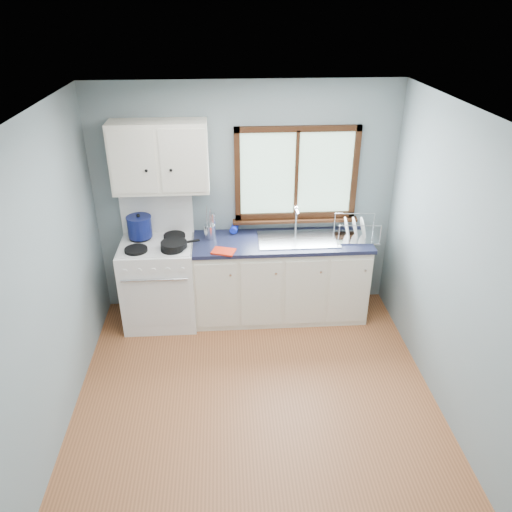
{
  "coord_description": "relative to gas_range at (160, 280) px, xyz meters",
  "views": [
    {
      "loc": [
        -0.23,
        -3.21,
        3.22
      ],
      "look_at": [
        0.05,
        0.9,
        1.05
      ],
      "focal_mm": 35.0,
      "sensor_mm": 36.0,
      "label": 1
    }
  ],
  "objects": [
    {
      "name": "utensil_crock",
      "position": [
        0.56,
        0.11,
        0.51
      ],
      "size": [
        0.16,
        0.16,
        0.38
      ],
      "rotation": [
        0.0,
        0.0,
        0.36
      ],
      "color": "silver",
      "rests_on": "countertop"
    },
    {
      "name": "window",
      "position": [
        1.48,
        0.3,
        0.98
      ],
      "size": [
        1.36,
        0.1,
        1.03
      ],
      "color": "#9EC6A8",
      "rests_on": "wall_back"
    },
    {
      "name": "dish_towel",
      "position": [
        0.7,
        -0.22,
        0.43
      ],
      "size": [
        0.26,
        0.22,
        0.02
      ],
      "primitive_type": "cube",
      "rotation": [
        0.0,
        0.0,
        -0.31
      ],
      "color": "red",
      "rests_on": "countertop"
    },
    {
      "name": "soap_bottle",
      "position": [
        0.81,
        0.18,
        0.54
      ],
      "size": [
        0.1,
        0.1,
        0.22
      ],
      "primitive_type": "imported",
      "rotation": [
        0.0,
        0.0,
        -0.18
      ],
      "color": "#1227C3",
      "rests_on": "countertop"
    },
    {
      "name": "dish_rack",
      "position": [
        2.1,
        0.02,
        0.49
      ],
      "size": [
        0.47,
        0.37,
        0.23
      ],
      "rotation": [
        0.0,
        0.0,
        -0.07
      ],
      "color": "silver",
      "rests_on": "countertop"
    },
    {
      "name": "wall_back",
      "position": [
        0.95,
        0.34,
        0.76
      ],
      "size": [
        3.2,
        0.02,
        2.5
      ],
      "primitive_type": "cube",
      "color": "gray",
      "rests_on": "ground"
    },
    {
      "name": "floor",
      "position": [
        0.95,
        -1.47,
        -0.5
      ],
      "size": [
        3.2,
        3.6,
        0.02
      ],
      "primitive_type": "cube",
      "color": "#A15D34",
      "rests_on": "ground"
    },
    {
      "name": "wall_right",
      "position": [
        2.56,
        -1.47,
        0.76
      ],
      "size": [
        0.02,
        3.6,
        2.5
      ],
      "primitive_type": "cube",
      "color": "gray",
      "rests_on": "ground"
    },
    {
      "name": "ceiling",
      "position": [
        0.95,
        -1.47,
        2.02
      ],
      "size": [
        3.2,
        3.6,
        0.02
      ],
      "primitive_type": "cube",
      "color": "white",
      "rests_on": "wall_back"
    },
    {
      "name": "countertop",
      "position": [
        1.31,
        0.02,
        0.41
      ],
      "size": [
        1.89,
        0.64,
        0.04
      ],
      "primitive_type": "cube",
      "color": "black",
      "rests_on": "base_cabinets"
    },
    {
      "name": "gas_range",
      "position": [
        0.0,
        0.0,
        0.0
      ],
      "size": [
        0.76,
        0.69,
        1.36
      ],
      "color": "white",
      "rests_on": "floor"
    },
    {
      "name": "upper_cabinets",
      "position": [
        0.1,
        0.15,
        1.31
      ],
      "size": [
        0.95,
        0.35,
        0.7
      ],
      "color": "silver",
      "rests_on": "wall_back"
    },
    {
      "name": "sink",
      "position": [
        1.49,
        0.02,
        0.37
      ],
      "size": [
        0.84,
        0.46,
        0.44
      ],
      "color": "silver",
      "rests_on": "countertop"
    },
    {
      "name": "base_cabinets",
      "position": [
        1.31,
        0.02,
        -0.08
      ],
      "size": [
        1.85,
        0.6,
        0.88
      ],
      "color": "silver",
      "rests_on": "floor"
    },
    {
      "name": "skillet",
      "position": [
        0.2,
        -0.14,
        0.49
      ],
      "size": [
        0.43,
        0.34,
        0.05
      ],
      "rotation": [
        0.0,
        0.0,
        0.31
      ],
      "color": "black",
      "rests_on": "gas_range"
    },
    {
      "name": "stockpot",
      "position": [
        -0.17,
        0.13,
        0.58
      ],
      "size": [
        0.29,
        0.29,
        0.25
      ],
      "rotation": [
        0.0,
        0.0,
        -0.14
      ],
      "color": "#101751",
      "rests_on": "gas_range"
    },
    {
      "name": "wall_front",
      "position": [
        0.95,
        -3.28,
        0.76
      ],
      "size": [
        3.2,
        0.02,
        2.5
      ],
      "primitive_type": "cube",
      "color": "gray",
      "rests_on": "ground"
    },
    {
      "name": "wall_left",
      "position": [
        -0.66,
        -1.47,
        0.76
      ],
      "size": [
        0.02,
        3.6,
        2.5
      ],
      "primitive_type": "cube",
      "color": "gray",
      "rests_on": "ground"
    },
    {
      "name": "thermos",
      "position": [
        0.59,
        0.15,
        0.56
      ],
      "size": [
        0.07,
        0.07,
        0.27
      ],
      "primitive_type": "cylinder",
      "rotation": [
        0.0,
        0.0,
        -0.11
      ],
      "color": "silver",
      "rests_on": "countertop"
    }
  ]
}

